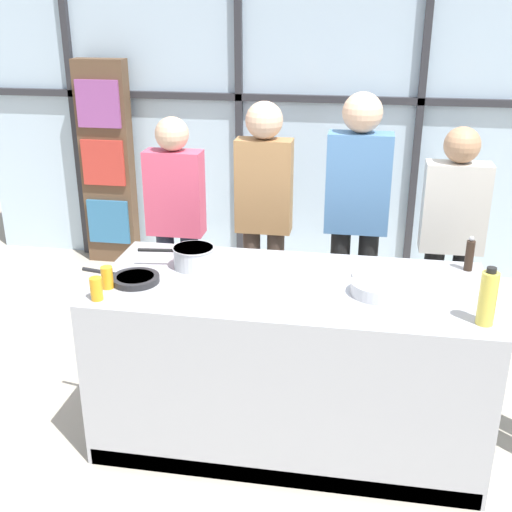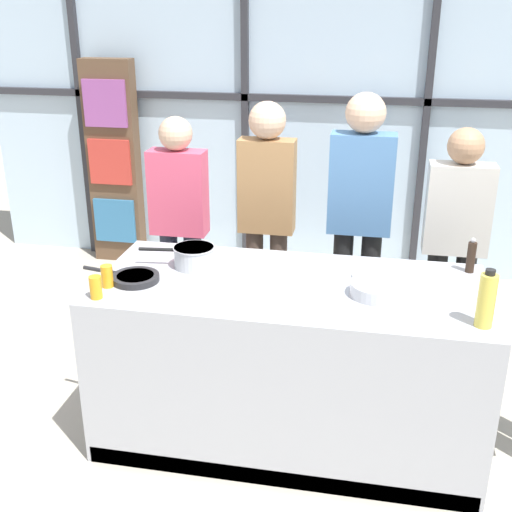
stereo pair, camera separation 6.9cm
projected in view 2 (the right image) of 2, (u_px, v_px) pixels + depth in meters
The scene contains 16 objects.
ground_plane at pixel (288, 432), 3.70m from camera, with size 18.00×18.00×0.00m, color #BCB29E.
back_window_wall at pixel (334, 115), 5.50m from camera, with size 6.40×0.10×2.80m.
bookshelf at pixel (114, 164), 5.86m from camera, with size 0.46×0.19×1.85m.
demo_island at pixel (289, 361), 3.53m from camera, with size 2.05×0.92×0.94m.
spectator_far_left at pixel (179, 216), 4.43m from camera, with size 0.39×0.23×1.61m.
spectator_center_left at pixel (267, 209), 4.29m from camera, with size 0.37×0.24×1.73m.
spectator_center_right at pixel (360, 210), 4.17m from camera, with size 0.41×0.25×1.80m.
spectator_far_right at pixel (455, 235), 4.11m from camera, with size 0.40×0.22×1.61m.
frying_pan at pixel (134, 277), 3.38m from camera, with size 0.45×0.25×0.04m.
saucepan at pixel (194, 256), 3.54m from camera, with size 0.42×0.23×0.12m.
white_plate at pixel (375, 277), 3.42m from camera, with size 0.24×0.24×0.01m, color white.
mixing_bowl at pixel (377, 289), 3.21m from camera, with size 0.27×0.27×0.07m.
oil_bottle at pixel (486, 300), 2.87m from camera, with size 0.08×0.08×0.28m.
pepper_grinder at pixel (471, 256), 3.46m from camera, with size 0.05×0.05×0.20m.
juice_glass_near at pixel (96, 287), 3.17m from camera, with size 0.06×0.06×0.12m, color orange.
juice_glass_far at pixel (107, 276), 3.30m from camera, with size 0.06×0.06×0.12m, color orange.
Camera 2 is at (0.41, -3.04, 2.32)m, focal length 45.00 mm.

